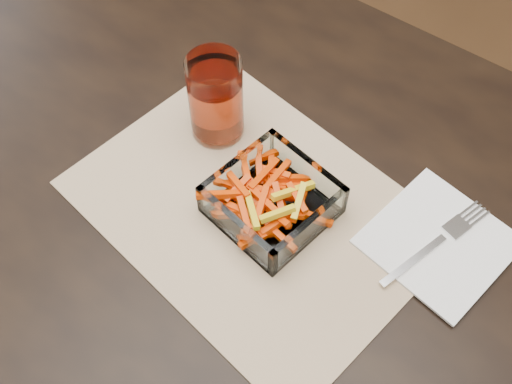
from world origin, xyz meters
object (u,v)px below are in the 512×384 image
(tumbler, at_px, (216,101))
(dining_table, at_px, (199,217))
(glass_bowl, at_px, (272,202))
(fork, at_px, (438,241))

(tumbler, bearing_deg, dining_table, -71.15)
(glass_bowl, relative_size, fork, 0.87)
(glass_bowl, bearing_deg, fork, 23.23)
(dining_table, xyz_separation_m, fork, (0.31, 0.11, 0.10))
(tumbler, relative_size, fork, 0.73)
(tumbler, xyz_separation_m, fork, (0.34, 0.02, -0.05))
(tumbler, height_order, fork, tumbler)
(fork, bearing_deg, glass_bowl, -140.80)
(dining_table, distance_m, glass_bowl, 0.16)
(tumbler, bearing_deg, fork, 3.11)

